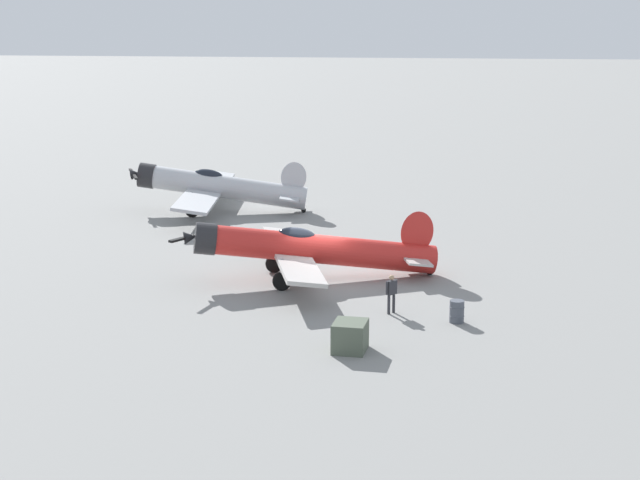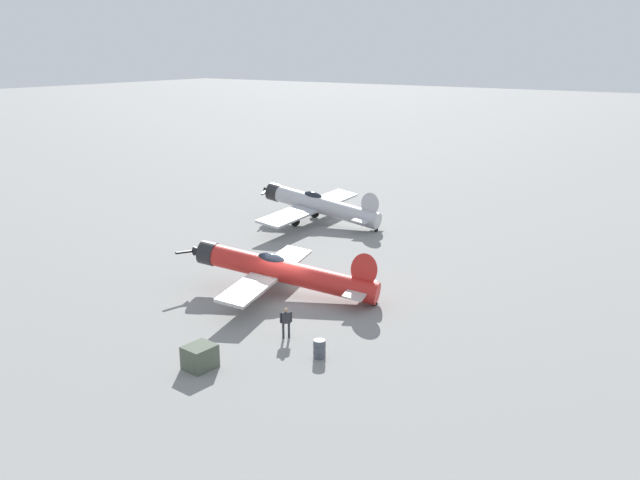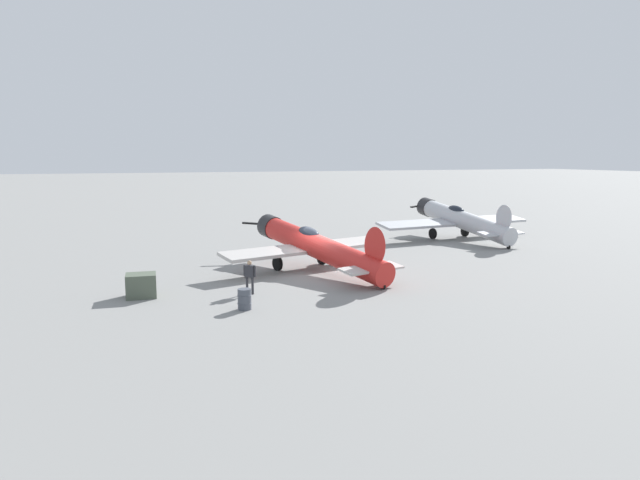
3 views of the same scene
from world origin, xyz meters
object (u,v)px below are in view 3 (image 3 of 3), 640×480
airplane_foreground (314,246)px  fuel_drum (245,299)px  equipment_crate (141,286)px  ground_crew_mechanic (250,274)px  airplane_mid_apron (460,220)px

airplane_foreground → fuel_drum: (-5.49, -6.53, -0.99)m
airplane_foreground → equipment_crate: size_ratio=8.11×
equipment_crate → ground_crew_mechanic: bearing=-13.8°
fuel_drum → airplane_mid_apron: bearing=35.2°
airplane_foreground → ground_crew_mechanic: bearing=114.5°
airplane_foreground → equipment_crate: airplane_foreground is taller
airplane_mid_apron → equipment_crate: bearing=107.9°
ground_crew_mechanic → equipment_crate: ground_crew_mechanic is taller
airplane_foreground → ground_crew_mechanic: 6.11m
airplane_mid_apron → ground_crew_mechanic: size_ratio=8.36×
ground_crew_mechanic → fuel_drum: (-0.86, -2.57, -0.52)m
airplane_mid_apron → ground_crew_mechanic: 22.36m
ground_crew_mechanic → fuel_drum: ground_crew_mechanic is taller
fuel_drum → airplane_foreground: bearing=50.0°
airplane_mid_apron → equipment_crate: 26.04m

